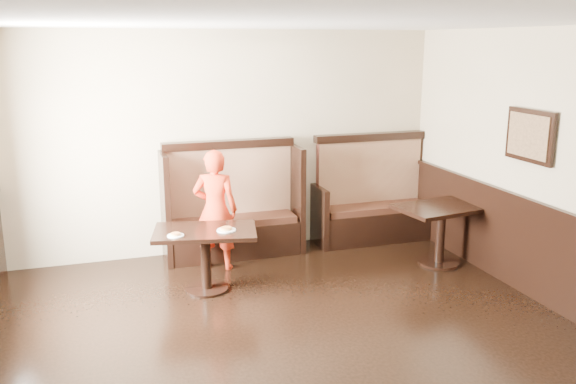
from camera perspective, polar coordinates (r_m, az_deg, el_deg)
name	(u,v)px	position (r m, az deg, el deg)	size (l,w,h in m)	color
room_shell	(280,299)	(4.90, -0.75, -9.97)	(7.00, 7.00, 7.00)	#C1AD8C
booth_main	(232,214)	(7.77, -5.22, -2.04)	(1.75, 0.72, 1.45)	black
booth_neighbor	(372,205)	(8.40, 7.86, -1.21)	(1.65, 0.72, 1.45)	black
table_main	(205,244)	(6.64, -7.74, -4.85)	(1.20, 0.89, 0.69)	black
table_neighbor	(441,221)	(7.59, 14.14, -2.60)	(1.15, 0.85, 0.74)	black
child	(215,210)	(7.22, -6.81, -1.69)	(0.53, 0.35, 1.45)	red
pizza_plate_left	(176,235)	(6.43, -10.47, -3.97)	(0.18, 0.18, 0.03)	white
pizza_plate_right	(226,229)	(6.53, -5.79, -3.50)	(0.21, 0.21, 0.04)	white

